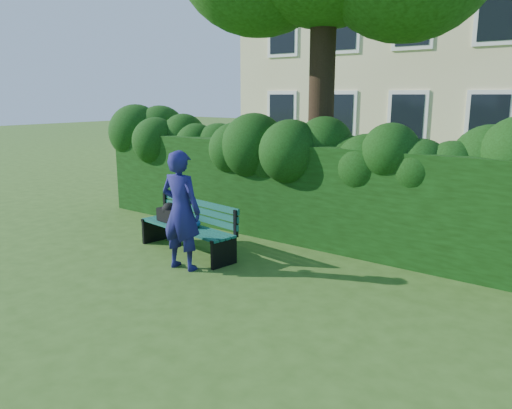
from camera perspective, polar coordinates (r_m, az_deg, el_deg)
The scene contains 4 objects.
ground at distance 7.76m, azimuth -2.73°, elevation -7.63°, with size 80.00×80.00×0.00m, color #33551B.
hedge at distance 9.24m, azimuth 6.06°, elevation 1.39°, with size 10.00×1.00×1.80m.
park_bench at distance 8.66m, azimuth -8.14°, elevation -2.12°, with size 2.10×0.82×0.89m.
man_reading at distance 7.71m, azimuth -8.56°, elevation -0.68°, with size 0.68×0.44×1.86m, color navy.
Camera 1 is at (4.73, -5.54, 2.66)m, focal length 35.00 mm.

